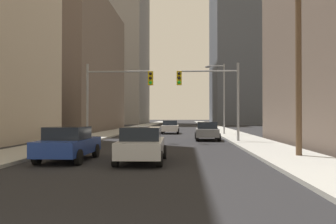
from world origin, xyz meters
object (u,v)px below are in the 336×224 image
traffic_signal_near_right (211,88)px  traffic_signal_near_left (116,89)px  sedan_blue (69,144)px  sedan_white (170,127)px  sedan_grey (207,131)px  sedan_silver (142,145)px

traffic_signal_near_right → traffic_signal_near_left: bearing=180.0°
sedan_blue → traffic_signal_near_left: (-0.10, 11.09, 3.33)m
traffic_signal_near_right → sedan_white: bearing=105.1°
traffic_signal_near_left → sedan_white: bearing=75.3°
traffic_signal_near_right → sedan_blue: bearing=-122.6°
sedan_grey → traffic_signal_near_right: bearing=-87.1°
sedan_silver → sedan_blue: (-3.31, 0.39, 0.00)m
sedan_blue → sedan_white: 24.86m
sedan_silver → sedan_white: same height
sedan_grey → sedan_white: bearing=107.8°
sedan_blue → sedan_grey: (6.97, 13.70, 0.00)m
sedan_blue → sedan_grey: same height
sedan_silver → traffic_signal_near_left: (-3.41, 11.48, 3.33)m
sedan_silver → traffic_signal_near_left: 12.43m
sedan_silver → traffic_signal_near_right: 12.53m
sedan_silver → sedan_grey: (3.65, 14.08, 0.00)m
sedan_silver → traffic_signal_near_left: bearing=106.5°
sedan_grey → traffic_signal_near_left: (-7.06, -2.60, 3.33)m
sedan_white → traffic_signal_near_right: bearing=-74.9°
sedan_silver → sedan_white: bearing=89.7°
sedan_grey → traffic_signal_near_right: 4.22m
sedan_grey → traffic_signal_near_left: bearing=-159.8°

